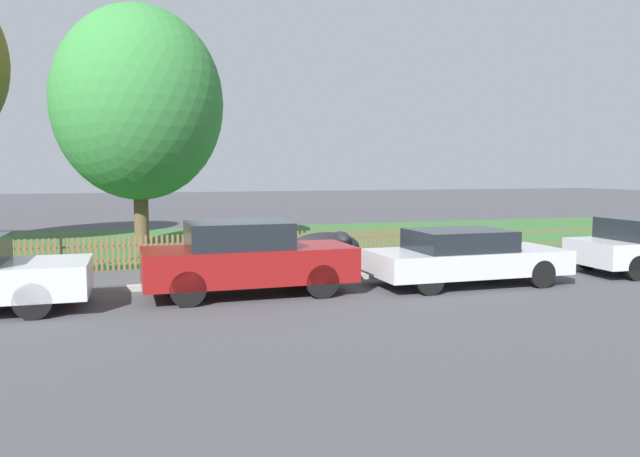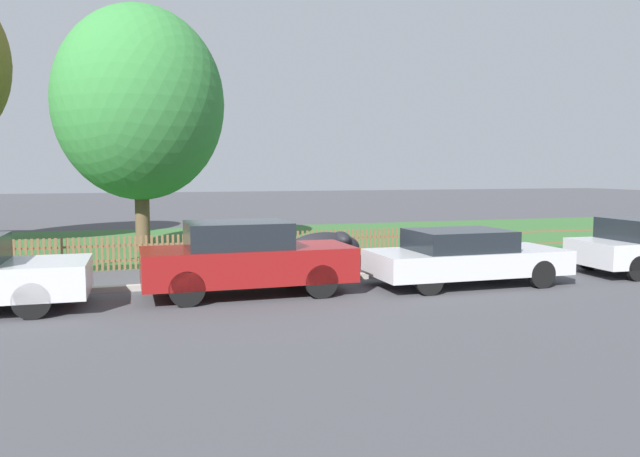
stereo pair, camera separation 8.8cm
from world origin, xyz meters
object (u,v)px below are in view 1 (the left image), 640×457
parked_car_red_compact (465,256)px  covered_motorcycle (326,248)px  parked_car_navy_estate (247,258)px  tree_mid_park (138,104)px

parked_car_red_compact → covered_motorcycle: (-2.44, 2.33, -0.01)m
parked_car_navy_estate → parked_car_red_compact: (4.78, -0.30, -0.13)m
parked_car_red_compact → covered_motorcycle: bearing=136.5°
parked_car_red_compact → tree_mid_park: bearing=129.4°
parked_car_red_compact → parked_car_navy_estate: bearing=176.6°
parked_car_red_compact → covered_motorcycle: parked_car_red_compact is taller
parked_car_navy_estate → covered_motorcycle: 3.10m
tree_mid_park → parked_car_navy_estate: bearing=-76.8°
parked_car_red_compact → tree_mid_park: (-6.60, 8.06, 3.90)m
parked_car_red_compact → tree_mid_park: 11.12m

